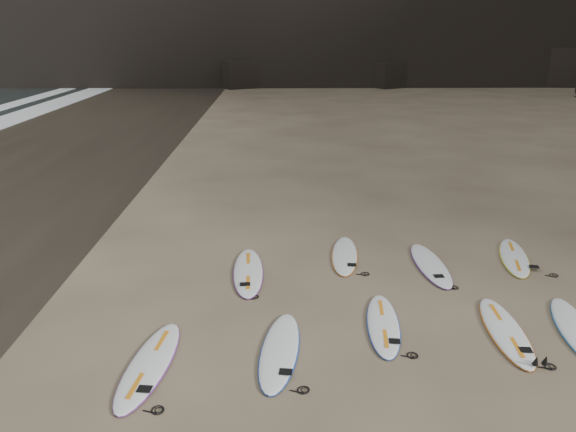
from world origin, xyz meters
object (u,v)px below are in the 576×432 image
at_px(surfboard_0, 149,363).
at_px(surfboard_1, 280,350).
at_px(surfboard_2, 383,324).
at_px(surfboard_4, 574,327).
at_px(surfboard_5, 248,271).
at_px(surfboard_3, 505,330).
at_px(surfboard_6, 345,255).
at_px(surfboard_8, 514,257).
at_px(surfboard_7, 430,264).

height_order(surfboard_0, surfboard_1, surfboard_0).
xyz_separation_m(surfboard_2, surfboard_4, (3.47, -0.19, 0.00)).
bearing_deg(surfboard_5, surfboard_1, -80.49).
bearing_deg(surfboard_5, surfboard_2, -45.22).
xyz_separation_m(surfboard_3, surfboard_5, (-4.77, 2.70, 0.00)).
distance_m(surfboard_1, surfboard_6, 4.48).
relative_size(surfboard_6, surfboard_8, 0.99).
distance_m(surfboard_2, surfboard_3, 2.19).
height_order(surfboard_0, surfboard_2, surfboard_0).
bearing_deg(surfboard_2, surfboard_3, -1.20).
bearing_deg(surfboard_6, surfboard_5, -150.70).
bearing_deg(surfboard_4, surfboard_8, 97.97).
xyz_separation_m(surfboard_1, surfboard_8, (5.65, 3.97, -0.00)).
bearing_deg(surfboard_4, surfboard_1, -160.87).
bearing_deg(surfboard_1, surfboard_4, 13.96).
distance_m(surfboard_4, surfboard_7, 3.46).
xyz_separation_m(surfboard_2, surfboard_8, (3.73, 3.13, 0.00)).
height_order(surfboard_1, surfboard_3, same).
xyz_separation_m(surfboard_0, surfboard_8, (7.77, 4.34, -0.00)).
distance_m(surfboard_1, surfboard_8, 6.90).
xyz_separation_m(surfboard_1, surfboard_4, (5.39, 0.65, -0.00)).
bearing_deg(surfboard_4, surfboard_0, -159.98).
distance_m(surfboard_0, surfboard_2, 4.22).
distance_m(surfboard_7, surfboard_8, 2.16).
bearing_deg(surfboard_7, surfboard_2, -121.50).
relative_size(surfboard_1, surfboard_6, 1.03).
bearing_deg(surfboard_0, surfboard_7, 41.57).
xyz_separation_m(surfboard_1, surfboard_7, (3.52, 3.56, 0.00)).
bearing_deg(surfboard_0, surfboard_6, 57.46).
bearing_deg(surfboard_6, surfboard_3, -48.46).
bearing_deg(surfboard_6, surfboard_7, -11.00).
relative_size(surfboard_0, surfboard_4, 1.11).
bearing_deg(surfboard_5, surfboard_4, -25.60).
bearing_deg(surfboard_0, surfboard_2, 23.40).
xyz_separation_m(surfboard_1, surfboard_2, (1.92, 0.84, -0.00)).
relative_size(surfboard_2, surfboard_5, 0.89).
xyz_separation_m(surfboard_4, surfboard_5, (-6.08, 2.61, 0.01)).
bearing_deg(surfboard_1, surfboard_3, 14.84).
height_order(surfboard_6, surfboard_7, surfboard_7).
height_order(surfboard_3, surfboard_7, surfboard_7).
bearing_deg(surfboard_3, surfboard_1, -167.70).
xyz_separation_m(surfboard_5, surfboard_6, (2.28, 0.93, -0.00)).
relative_size(surfboard_5, surfboard_6, 1.09).
bearing_deg(surfboard_1, surfboard_7, 52.45).
bearing_deg(surfboard_4, surfboard_6, 149.26).
bearing_deg(surfboard_0, surfboard_5, 75.04).
relative_size(surfboard_0, surfboard_3, 1.04).
height_order(surfboard_3, surfboard_8, surfboard_3).
bearing_deg(surfboard_2, surfboard_8, 46.36).
xyz_separation_m(surfboard_3, surfboard_6, (-2.49, 3.63, -0.00)).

